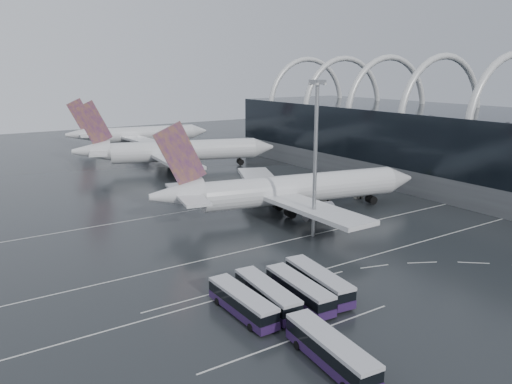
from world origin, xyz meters
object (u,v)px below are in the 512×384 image
airliner_gate_c (137,135)px  bus_row_near_a (242,302)px  airliner_main (289,190)px  bus_row_near_b (267,294)px  gse_cart_belly_e (306,195)px  gse_cart_belly_d (359,196)px  floodlight_mast (316,140)px  airliner_gate_b (174,152)px  bus_row_near_c (299,290)px  bus_row_near_d (318,281)px  bus_row_far_a (331,350)px  gse_cart_belly_b (326,199)px

airliner_gate_c → bus_row_near_a: bearing=-95.7°
airliner_main → bus_row_near_b: (-28.71, -33.36, -3.51)m
bus_row_near_a → gse_cart_belly_e: bearing=-46.6°
gse_cart_belly_d → floodlight_mast: bearing=-150.1°
airliner_gate_b → bus_row_near_c: bearing=-86.6°
bus_row_near_b → bus_row_near_c: size_ratio=1.01×
airliner_main → gse_cart_belly_d: 22.96m
airliner_gate_c → gse_cart_belly_d: (15.92, -108.18, -4.42)m
gse_cart_belly_d → gse_cart_belly_e: (-10.33, 7.45, 0.04)m
floodlight_mast → gse_cart_belly_d: size_ratio=13.65×
airliner_main → airliner_gate_b: bearing=101.5°
bus_row_near_a → bus_row_near_d: 12.27m
airliner_main → bus_row_far_a: 57.34m
bus_row_near_c → gse_cart_belly_d: (46.70, 35.96, -1.17)m
gse_cart_belly_d → bus_row_far_a: bearing=-137.0°
floodlight_mast → airliner_gate_c: bearing=84.7°
airliner_gate_c → bus_row_near_c: bearing=-92.5°
airliner_main → airliner_gate_c: bearing=98.3°
bus_row_far_a → gse_cart_belly_d: bus_row_far_a is taller
airliner_main → bus_row_near_d: size_ratio=4.53×
bus_row_near_b → bus_row_near_d: (8.35, -0.66, 0.05)m
gse_cart_belly_d → airliner_gate_b: bearing=110.8°
airliner_gate_b → gse_cart_belly_b: 58.09m
bus_row_far_a → floodlight_mast: size_ratio=0.47×
gse_cart_belly_e → bus_row_near_c: bearing=-130.0°
airliner_gate_b → gse_cart_belly_e: size_ratio=27.18×
bus_row_near_b → gse_cart_belly_d: bus_row_near_b is taller
airliner_gate_c → bus_row_near_b: 147.20m
bus_row_near_d → gse_cart_belly_b: (34.30, 37.67, -1.24)m
bus_row_near_a → gse_cart_belly_b: size_ratio=6.08×
gse_cart_belly_b → gse_cart_belly_d: bearing=-15.2°
airliner_main → gse_cart_belly_b: (13.95, 3.65, -4.70)m
bus_row_near_a → bus_row_near_c: bus_row_near_c is taller
bus_row_near_b → gse_cart_belly_b: size_ratio=6.30×
airliner_gate_b → gse_cart_belly_b: size_ratio=29.27×
bus_row_near_d → gse_cart_belly_d: bus_row_near_d is taller
airliner_gate_c → gse_cart_belly_e: airliner_gate_c is taller
airliner_gate_c → gse_cart_belly_d: size_ratio=26.47×
bus_row_near_c → floodlight_mast: (19.22, 20.15, 16.43)m
bus_row_near_d → bus_row_near_c: bearing=105.5°
airliner_gate_c → gse_cart_belly_d: bearing=-72.0°
airliner_gate_c → airliner_gate_b: bearing=-87.6°
airliner_gate_b → airliner_gate_c: (6.26, 49.64, -0.47)m
airliner_gate_b → bus_row_near_d: size_ratio=4.51×
airliner_gate_c → bus_row_near_b: (-35.22, -142.88, -3.23)m
airliner_gate_c → bus_row_far_a: airliner_gate_c is taller
airliner_gate_b → floodlight_mast: bearing=-76.2°
bus_row_near_b → gse_cart_belly_e: size_ratio=5.85×
airliner_main → bus_row_near_c: (-24.27, -34.62, -3.53)m
airliner_main → bus_row_near_c: airliner_main is taller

